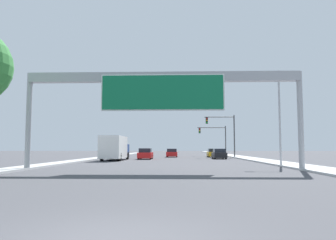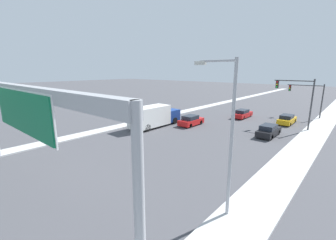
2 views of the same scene
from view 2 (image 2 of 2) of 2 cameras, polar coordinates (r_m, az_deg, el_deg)
name	(u,v)px [view 2 (image 2 of 2)]	position (r m, az deg, el deg)	size (l,w,h in m)	color
sidewalk_right	(328,117)	(47.38, 35.56, 0.53)	(3.00, 120.00, 0.15)	#B6B6B6
median_strip_left	(215,105)	(53.88, 11.76, 3.83)	(2.00, 120.00, 0.15)	#B6B6B6
sign_gantry	(25,106)	(15.98, -32.50, 3.03)	(20.30, 0.73, 7.16)	#9EA0A5
car_near_right	(287,120)	(38.63, 27.95, 0.11)	(1.77, 4.51, 1.44)	gold
car_mid_left	(242,114)	(40.65, 18.35, 1.50)	(1.85, 4.63, 1.42)	red
car_far_center	(269,131)	(30.54, 24.18, -2.49)	(1.77, 4.52, 1.46)	black
car_near_center	(191,121)	(33.41, 5.84, -0.16)	(1.86, 4.30, 1.52)	red
truck_box_primary	(154,116)	(32.24, -3.60, 0.95)	(2.49, 8.66, 3.05)	navy
traffic_light_near_intersection	(300,96)	(35.29, 30.44, 5.37)	(4.95, 0.32, 6.93)	#3D3D3F
traffic_light_mid_block	(310,94)	(45.23, 32.32, 5.53)	(5.56, 0.32, 5.79)	#3D3D3F
street_lamp_right	(227,128)	(12.20, 14.77, -1.89)	(2.47, 0.28, 8.68)	#9EA0A5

